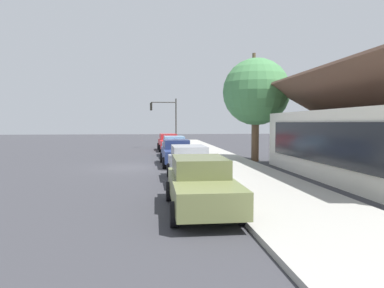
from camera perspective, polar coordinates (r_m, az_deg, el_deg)
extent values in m
plane|color=#38383D|center=(20.89, -9.65, -3.84)|extent=(120.00, 120.00, 0.00)
cube|color=#A3A099|center=(21.31, 5.59, -3.44)|extent=(60.00, 4.20, 0.16)
cube|color=red|center=(33.07, -3.89, 0.09)|extent=(4.84, 1.95, 0.70)
cube|color=#A9272B|center=(33.51, -3.96, 1.21)|extent=(2.34, 1.65, 0.56)
cylinder|color=black|center=(31.70, -2.07, -0.69)|extent=(0.67, 0.24, 0.66)
cylinder|color=black|center=(31.56, -5.30, -0.72)|extent=(0.67, 0.24, 0.66)
cylinder|color=black|center=(34.64, -2.60, -0.33)|extent=(0.67, 0.24, 0.66)
cylinder|color=black|center=(34.51, -5.56, -0.36)|extent=(0.67, 0.24, 0.66)
cube|color=#8CB7E0|center=(27.19, -2.93, -0.65)|extent=(4.77, 1.82, 0.70)
cube|color=#779CBE|center=(27.62, -3.01, 0.72)|extent=(2.30, 1.58, 0.56)
cylinder|color=black|center=(25.84, -0.74, -1.65)|extent=(0.66, 0.23, 0.66)
cylinder|color=black|center=(25.70, -4.64, -1.68)|extent=(0.66, 0.23, 0.66)
cylinder|color=black|center=(28.75, -1.40, -1.12)|extent=(0.66, 0.23, 0.66)
cylinder|color=black|center=(28.63, -4.91, -1.15)|extent=(0.66, 0.23, 0.66)
cube|color=navy|center=(21.68, -2.54, -1.72)|extent=(4.91, 1.84, 0.70)
cube|color=navy|center=(22.11, -2.66, 0.02)|extent=(2.37, 1.58, 0.56)
cylinder|color=black|center=(20.32, 0.29, -3.06)|extent=(0.66, 0.23, 0.66)
cylinder|color=black|center=(20.15, -4.61, -3.12)|extent=(0.66, 0.23, 0.66)
cylinder|color=black|center=(23.30, -0.75, -2.21)|extent=(0.66, 0.23, 0.66)
cylinder|color=black|center=(23.15, -5.02, -2.26)|extent=(0.66, 0.23, 0.66)
cube|color=silver|center=(15.67, -0.33, -3.73)|extent=(4.70, 1.77, 0.70)
cube|color=#A0A2A6|center=(16.07, -0.53, -1.30)|extent=(2.26, 1.54, 0.56)
cylinder|color=black|center=(14.44, 3.77, -5.77)|extent=(0.66, 0.23, 0.66)
cylinder|color=black|center=(14.22, -3.11, -5.92)|extent=(0.66, 0.23, 0.66)
cylinder|color=black|center=(17.26, 1.95, -4.23)|extent=(0.66, 0.23, 0.66)
cylinder|color=black|center=(17.08, -3.79, -4.32)|extent=(0.66, 0.23, 0.66)
cube|color=olive|center=(10.43, 1.58, -7.43)|extent=(4.79, 1.83, 0.70)
cube|color=#61683C|center=(10.79, 1.25, -3.67)|extent=(2.30, 1.60, 0.56)
cylinder|color=black|center=(9.26, 8.50, -11.11)|extent=(0.66, 0.22, 0.66)
cylinder|color=black|center=(8.98, -2.95, -11.53)|extent=(0.66, 0.22, 0.66)
cylinder|color=black|center=(12.07, 4.91, -7.62)|extent=(0.66, 0.22, 0.66)
cylinder|color=black|center=(11.86, -3.76, -7.81)|extent=(0.66, 0.22, 0.66)
cube|color=silver|center=(18.61, 29.14, -0.12)|extent=(12.58, 6.79, 3.24)
cube|color=black|center=(16.83, 19.61, 0.33)|extent=(10.06, 0.08, 1.82)
cube|color=brown|center=(17.70, 24.88, 8.01)|extent=(13.18, 3.69, 2.06)
cylinder|color=brown|center=(24.16, 10.48, 1.33)|extent=(0.44, 0.44, 3.52)
sphere|color=#47844C|center=(24.23, 10.56, 8.47)|extent=(4.56, 4.56, 4.56)
cylinder|color=#383833|center=(36.48, -2.66, 3.43)|extent=(0.14, 0.14, 5.20)
cylinder|color=#383833|center=(36.47, -4.72, 6.88)|extent=(0.10, 2.60, 0.10)
cube|color=black|center=(36.43, -6.77, 6.17)|extent=(0.28, 0.24, 0.80)
sphere|color=red|center=(36.60, -6.77, 6.56)|extent=(0.16, 0.16, 0.16)
sphere|color=yellow|center=(36.58, -6.77, 6.15)|extent=(0.16, 0.16, 0.16)
sphere|color=green|center=(36.57, -6.77, 5.75)|extent=(0.16, 0.16, 0.16)
cylinder|color=brown|center=(24.72, 10.12, 6.00)|extent=(0.24, 0.24, 7.50)
cube|color=brown|center=(25.05, 10.20, 13.22)|extent=(1.80, 0.12, 0.12)
cylinder|color=red|center=(24.79, 0.58, -1.62)|extent=(0.22, 0.22, 0.55)
sphere|color=red|center=(24.77, 0.58, -0.83)|extent=(0.18, 0.18, 0.18)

